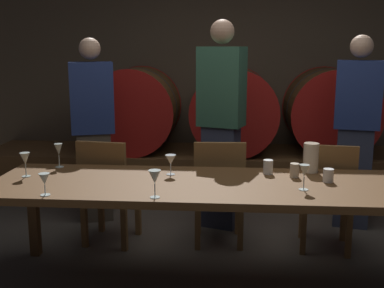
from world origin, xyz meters
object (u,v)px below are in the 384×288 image
Objects in this scene: guest_right at (356,131)px; pitcher at (311,158)px; wine_barrel_left at (136,109)px; chair_right at (327,192)px; dining_table at (211,191)px; cup_left at (268,167)px; wine_glass_left at (59,150)px; wine_glass_far_right at (304,172)px; wine_barrel_right at (330,111)px; wine_glass_far_left at (25,159)px; cup_center at (294,170)px; wine_barrel_center at (234,110)px; chair_center at (219,188)px; chair_left at (107,187)px; wine_glass_center_left at (44,180)px; cup_right at (328,175)px; guest_left at (93,130)px; wine_glass_right at (171,160)px; wine_glass_center_right at (155,178)px; guest_center at (221,124)px.

guest_right is 1.02m from pitcher.
chair_right is (1.80, -1.55, -0.43)m from wine_barrel_left.
dining_table is 29.28× the size of cup_left.
wine_glass_left is 1.78m from wine_glass_far_right.
wine_barrel_left is 2.11m from wine_barrel_right.
cup_center is at bearing 3.98° from wine_glass_far_left.
wine_barrel_center reaches higher than chair_center.
chair_left is 8.82× the size of cup_left.
wine_glass_center_left is 1.52× the size of cup_right.
guest_left is 8.01× the size of pitcher.
wine_barrel_center is at bearing 101.40° from cup_center.
wine_barrel_left is 2.41m from chair_right.
cup_right is at bearing -5.57° from wine_glass_right.
wine_glass_center_left is (-2.18, -2.51, -0.10)m from wine_barrel_right.
cup_center is at bearing 30.58° from wine_glass_center_right.
wine_glass_far_left is (-1.44, -2.11, -0.07)m from wine_barrel_center.
guest_left is 1.13m from wine_glass_far_left.
wine_glass_center_right reaches higher than chair_right.
pitcher reaches higher than wine_glass_center_left.
wine_barrel_center is 1.05× the size of chair_left.
cup_left reaches higher than cup_right.
wine_glass_center_right is (-1.51, -2.50, -0.07)m from wine_barrel_right.
cup_left is (1.30, -1.91, -0.15)m from wine_barrel_left.
chair_center is 0.76m from cup_center.
wine_glass_left is at bearing 52.20° from guest_center.
wine_glass_center_left is 1.81m from cup_right.
wine_glass_left is at bearing 165.61° from wine_glass_far_right.
wine_barrel_left is at bearing -34.45° from chair_right.
guest_center reaches higher than wine_glass_right.
wine_glass_center_right is (0.80, -1.52, -0.01)m from guest_left.
dining_table is 0.50m from wine_glass_center_right.
wine_glass_right is at bearing -173.70° from cup_left.
chair_left is at bearing 142.90° from wine_glass_right.
guest_right is 10.09× the size of wine_glass_far_left.
cup_left is (0.39, 0.26, 0.11)m from dining_table.
chair_right is 0.52× the size of guest_left.
wine_glass_center_left is at bearing -166.44° from cup_right.
wine_glass_center_right reaches higher than wine_glass_right.
guest_left reaches higher than pitcher.
guest_center is (0.90, 0.48, 0.45)m from chair_left.
guest_right is 10.48× the size of wine_glass_far_right.
guest_right is 8.11× the size of pitcher.
wine_glass_center_left is 0.97× the size of wine_glass_right.
guest_center reaches higher than wine_glass_left.
wine_barrel_right reaches higher than cup_center.
guest_left reaches higher than dining_table.
wine_glass_right is at bearing -9.69° from wine_glass_left.
wine_glass_far_right is 0.31m from cup_center.
chair_right is 2.26m from wine_glass_far_left.
guest_center is 1.06m from cup_center.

